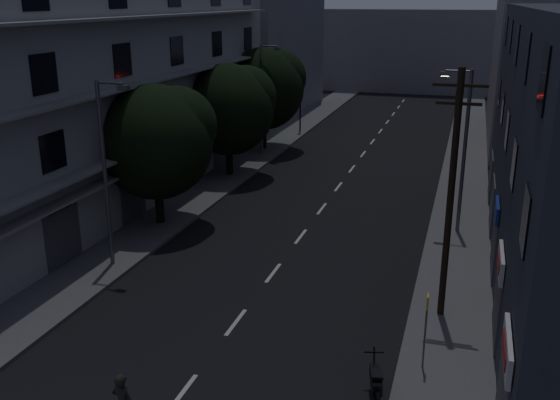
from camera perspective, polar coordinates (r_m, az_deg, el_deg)
The scene contains 19 objects.
ground at distance 39.79m, azimuth 5.51°, elevation 1.42°, with size 160.00×160.00×0.00m, color black.
sidewalk_left at distance 41.84m, azimuth -4.60°, elevation 2.38°, with size 3.00×90.00×0.15m, color #565659.
sidewalk_right at distance 39.06m, azimuth 16.34°, elevation 0.55°, with size 3.00×90.00×0.15m, color #565659.
lane_markings at distance 45.72m, azimuth 7.12°, elevation 3.55°, with size 0.15×60.50×0.01m.
building_left at distance 36.37m, azimuth -15.72°, elevation 10.54°, with size 7.00×36.00×14.00m.
building_far_left at distance 63.57m, azimuth -0.84°, elevation 15.01°, with size 6.00×20.00×16.00m, color slate.
building_far_right at distance 54.81m, azimuth 22.20°, elevation 11.68°, with size 6.00×20.00×13.00m, color slate.
building_far_end at distance 82.99m, azimuth 12.17°, elevation 13.25°, with size 24.00×8.00×10.00m, color slate.
tree_near at distance 31.98m, azimuth -11.19°, elevation 5.61°, with size 5.80×5.80×7.15m.
tree_mid at distance 40.69m, azimuth -4.65°, elevation 8.56°, with size 5.88×5.88×7.23m.
tree_far at distance 48.06m, azimuth -1.45°, elevation 10.40°, with size 6.20×6.20×7.67m.
traffic_signal_far_right at distance 52.70m, azimuth 15.86°, elevation 8.37°, with size 0.28×0.37×4.10m.
traffic_signal_far_left at distance 54.34m, azimuth 1.86°, elevation 9.30°, with size 0.28×0.37×4.10m.
street_lamp_left_near at distance 27.15m, azimuth -15.57°, elevation 3.05°, with size 1.51×0.25×8.00m.
street_lamp_right at distance 31.38m, azimuth 16.36°, elevation 4.94°, with size 1.51×0.25×8.00m.
street_lamp_left_far at distance 46.10m, azimuth -1.56°, elevation 9.63°, with size 1.51×0.25×8.00m.
utility_pole at distance 22.47m, azimuth 15.37°, elevation 0.71°, with size 1.80×0.24×9.00m.
bus_stop_sign at distance 20.07m, azimuth 13.23°, elevation -10.47°, with size 0.06×0.35×2.52m.
motorcycle at distance 19.23m, azimuth 8.73°, elevation -16.27°, with size 0.79×2.06×1.34m.
Camera 1 is at (7.50, -12.41, 11.29)m, focal length 40.00 mm.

